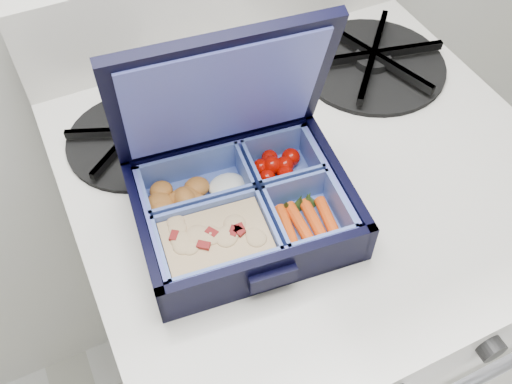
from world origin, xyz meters
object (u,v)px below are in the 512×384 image
stove (289,312)px  burner_grate (373,58)px  bento_box (243,209)px  fork (249,119)px

stove → burner_grate: size_ratio=4.15×
bento_box → burner_grate: bento_box is taller
fork → stove: bearing=-32.1°
stove → bento_box: bento_box is taller
stove → bento_box: bearing=-150.0°
stove → fork: (-0.04, 0.08, 0.41)m
fork → burner_grate: bearing=40.1°
burner_grate → fork: (-0.19, -0.02, -0.01)m
bento_box → burner_grate: 0.31m
stove → fork: size_ratio=4.91×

